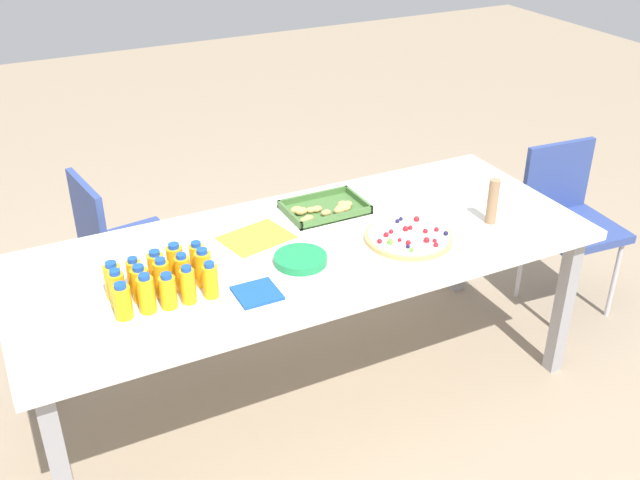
{
  "coord_description": "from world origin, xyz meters",
  "views": [
    {
      "loc": [
        -1.08,
        -2.28,
        2.17
      ],
      "look_at": [
        0.05,
        -0.03,
        0.75
      ],
      "focal_mm": 41.56,
      "sensor_mm": 36.0,
      "label": 1
    }
  ],
  "objects_px": {
    "juice_bottle_1": "(146,294)",
    "juice_bottle_8": "(183,273)",
    "juice_bottle_5": "(117,289)",
    "juice_bottle_11": "(135,275)",
    "juice_bottle_9": "(203,268)",
    "plate_stack": "(301,259)",
    "paper_folder": "(256,238)",
    "party_table": "(306,257)",
    "juice_bottle_12": "(156,269)",
    "juice_bottle_14": "(197,260)",
    "fruit_pizza": "(409,237)",
    "snack_tray": "(324,209)",
    "juice_bottle_10": "(113,281)",
    "napkin_stack": "(257,293)",
    "juice_bottle_7": "(162,279)",
    "chair_far_left": "(119,242)",
    "juice_bottle_2": "(168,292)",
    "cardboard_tube": "(493,201)",
    "juice_bottle_0": "(122,302)",
    "juice_bottle_4": "(211,281)",
    "juice_bottle_6": "(140,284)",
    "juice_bottle_13": "(175,263)",
    "juice_bottle_3": "(188,285)",
    "chair_end": "(567,214)"
  },
  "relations": [
    {
      "from": "juice_bottle_5",
      "to": "juice_bottle_11",
      "type": "xyz_separation_m",
      "value": [
        0.08,
        0.07,
        -0.01
      ]
    },
    {
      "from": "juice_bottle_2",
      "to": "cardboard_tube",
      "type": "xyz_separation_m",
      "value": [
        1.37,
        0.0,
        0.04
      ]
    },
    {
      "from": "chair_far_left",
      "to": "juice_bottle_3",
      "type": "relative_size",
      "value": 5.85
    },
    {
      "from": "snack_tray",
      "to": "plate_stack",
      "type": "relative_size",
      "value": 1.69
    },
    {
      "from": "juice_bottle_3",
      "to": "juice_bottle_4",
      "type": "distance_m",
      "value": 0.08
    },
    {
      "from": "cardboard_tube",
      "to": "juice_bottle_0",
      "type": "bearing_deg",
      "value": 179.87
    },
    {
      "from": "juice_bottle_1",
      "to": "juice_bottle_8",
      "type": "relative_size",
      "value": 0.99
    },
    {
      "from": "juice_bottle_6",
      "to": "paper_folder",
      "type": "relative_size",
      "value": 0.53
    },
    {
      "from": "juice_bottle_3",
      "to": "juice_bottle_6",
      "type": "height_order",
      "value": "juice_bottle_3"
    },
    {
      "from": "chair_end",
      "to": "napkin_stack",
      "type": "height_order",
      "value": "chair_end"
    },
    {
      "from": "juice_bottle_10",
      "to": "napkin_stack",
      "type": "xyz_separation_m",
      "value": [
        0.45,
        -0.21,
        -0.06
      ]
    },
    {
      "from": "juice_bottle_13",
      "to": "juice_bottle_14",
      "type": "xyz_separation_m",
      "value": [
        0.08,
        -0.0,
        -0.01
      ]
    },
    {
      "from": "party_table",
      "to": "juice_bottle_2",
      "type": "relative_size",
      "value": 17.35
    },
    {
      "from": "juice_bottle_12",
      "to": "plate_stack",
      "type": "distance_m",
      "value": 0.53
    },
    {
      "from": "party_table",
      "to": "plate_stack",
      "type": "relative_size",
      "value": 11.37
    },
    {
      "from": "juice_bottle_13",
      "to": "paper_folder",
      "type": "relative_size",
      "value": 0.58
    },
    {
      "from": "juice_bottle_1",
      "to": "juice_bottle_8",
      "type": "bearing_deg",
      "value": 25.95
    },
    {
      "from": "fruit_pizza",
      "to": "snack_tray",
      "type": "distance_m",
      "value": 0.41
    },
    {
      "from": "plate_stack",
      "to": "cardboard_tube",
      "type": "xyz_separation_m",
      "value": [
        0.84,
        -0.06,
        0.08
      ]
    },
    {
      "from": "snack_tray",
      "to": "plate_stack",
      "type": "distance_m",
      "value": 0.43
    },
    {
      "from": "juice_bottle_8",
      "to": "napkin_stack",
      "type": "distance_m",
      "value": 0.27
    },
    {
      "from": "napkin_stack",
      "to": "juice_bottle_5",
      "type": "bearing_deg",
      "value": 162.06
    },
    {
      "from": "juice_bottle_2",
      "to": "juice_bottle_12",
      "type": "bearing_deg",
      "value": 88.78
    },
    {
      "from": "juice_bottle_0",
      "to": "juice_bottle_10",
      "type": "bearing_deg",
      "value": 89.24
    },
    {
      "from": "juice_bottle_12",
      "to": "juice_bottle_14",
      "type": "distance_m",
      "value": 0.15
    },
    {
      "from": "juice_bottle_0",
      "to": "juice_bottle_13",
      "type": "distance_m",
      "value": 0.27
    },
    {
      "from": "snack_tray",
      "to": "napkin_stack",
      "type": "bearing_deg",
      "value": -137.08
    },
    {
      "from": "juice_bottle_10",
      "to": "napkin_stack",
      "type": "bearing_deg",
      "value": -25.28
    },
    {
      "from": "chair_end",
      "to": "juice_bottle_11",
      "type": "bearing_deg",
      "value": 6.95
    },
    {
      "from": "chair_far_left",
      "to": "chair_end",
      "type": "bearing_deg",
      "value": 62.82
    },
    {
      "from": "juice_bottle_3",
      "to": "juice_bottle_13",
      "type": "distance_m",
      "value": 0.16
    },
    {
      "from": "party_table",
      "to": "paper_folder",
      "type": "distance_m",
      "value": 0.21
    },
    {
      "from": "juice_bottle_12",
      "to": "juice_bottle_6",
      "type": "bearing_deg",
      "value": -136.62
    },
    {
      "from": "juice_bottle_5",
      "to": "cardboard_tube",
      "type": "distance_m",
      "value": 1.52
    },
    {
      "from": "plate_stack",
      "to": "paper_folder",
      "type": "relative_size",
      "value": 0.77
    },
    {
      "from": "juice_bottle_13",
      "to": "juice_bottle_14",
      "type": "relative_size",
      "value": 1.08
    },
    {
      "from": "juice_bottle_12",
      "to": "juice_bottle_10",
      "type": "bearing_deg",
      "value": -177.25
    },
    {
      "from": "juice_bottle_9",
      "to": "juice_bottle_8",
      "type": "bearing_deg",
      "value": -178.8
    },
    {
      "from": "juice_bottle_1",
      "to": "juice_bottle_14",
      "type": "bearing_deg",
      "value": 32.36
    },
    {
      "from": "paper_folder",
      "to": "juice_bottle_9",
      "type": "bearing_deg",
      "value": -141.6
    },
    {
      "from": "juice_bottle_9",
      "to": "fruit_pizza",
      "type": "relative_size",
      "value": 0.41
    },
    {
      "from": "juice_bottle_8",
      "to": "juice_bottle_14",
      "type": "height_order",
      "value": "juice_bottle_8"
    },
    {
      "from": "juice_bottle_12",
      "to": "napkin_stack",
      "type": "relative_size",
      "value": 0.92
    },
    {
      "from": "juice_bottle_2",
      "to": "cardboard_tube",
      "type": "bearing_deg",
      "value": 0.2
    },
    {
      "from": "juice_bottle_0",
      "to": "juice_bottle_4",
      "type": "distance_m",
      "value": 0.3
    },
    {
      "from": "juice_bottle_7",
      "to": "chair_far_left",
      "type": "bearing_deg",
      "value": 88.9
    },
    {
      "from": "juice_bottle_7",
      "to": "juice_bottle_8",
      "type": "xyz_separation_m",
      "value": [
        0.08,
        0.01,
        -0.0
      ]
    },
    {
      "from": "juice_bottle_6",
      "to": "juice_bottle_8",
      "type": "relative_size",
      "value": 0.94
    },
    {
      "from": "juice_bottle_3",
      "to": "plate_stack",
      "type": "height_order",
      "value": "juice_bottle_3"
    },
    {
      "from": "juice_bottle_1",
      "to": "napkin_stack",
      "type": "height_order",
      "value": "juice_bottle_1"
    }
  ]
}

